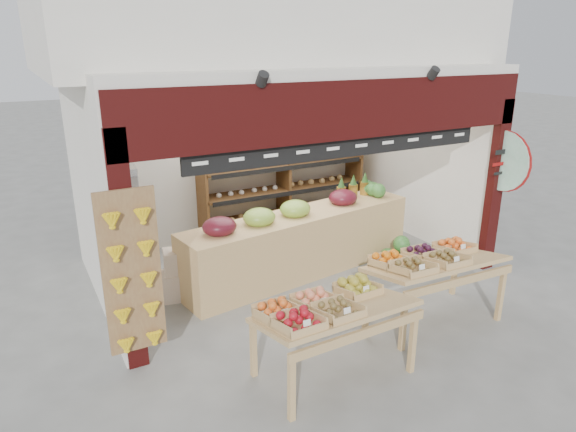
% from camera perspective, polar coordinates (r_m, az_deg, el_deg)
% --- Properties ---
extents(ground, '(60.00, 60.00, 0.00)m').
position_cam_1_polar(ground, '(7.92, 1.70, -6.82)').
color(ground, slate).
rests_on(ground, ground).
extents(shop_structure, '(6.36, 5.12, 5.40)m').
position_cam_1_polar(shop_structure, '(8.60, -3.88, 22.05)').
color(shop_structure, silver).
rests_on(shop_structure, ground).
extents(banana_board, '(0.60, 0.15, 1.80)m').
position_cam_1_polar(banana_board, '(5.56, -16.85, -6.51)').
color(banana_board, olive).
rests_on(banana_board, ground).
extents(gift_sign, '(0.04, 0.93, 0.92)m').
position_cam_1_polar(gift_sign, '(8.28, 22.82, 5.66)').
color(gift_sign, '#B2E0CC').
rests_on(gift_sign, ground).
extents(back_shelving, '(3.21, 0.53, 1.97)m').
position_cam_1_polar(back_shelving, '(9.44, -0.48, 5.36)').
color(back_shelving, brown).
rests_on(back_shelving, ground).
extents(refrigerator, '(0.74, 0.74, 1.72)m').
position_cam_1_polar(refrigerator, '(8.13, -18.43, -0.61)').
color(refrigerator, silver).
rests_on(refrigerator, ground).
extents(cardboard_stack, '(1.08, 0.78, 0.72)m').
position_cam_1_polar(cardboard_stack, '(7.42, -10.28, -6.74)').
color(cardboard_stack, silver).
rests_on(cardboard_stack, ground).
extents(mid_counter, '(3.94, 1.33, 1.20)m').
position_cam_1_polar(mid_counter, '(7.86, 1.30, -2.83)').
color(mid_counter, tan).
rests_on(mid_counter, ground).
extents(display_table_left, '(1.65, 0.95, 1.04)m').
position_cam_1_polar(display_table_left, '(5.39, 4.07, -10.29)').
color(display_table_left, tan).
rests_on(display_table_left, ground).
extents(display_table_right, '(1.71, 1.00, 1.06)m').
position_cam_1_polar(display_table_right, '(6.67, 15.43, -4.83)').
color(display_table_right, tan).
rests_on(display_table_right, ground).
extents(watermelon_pile, '(0.65, 0.65, 0.51)m').
position_cam_1_polar(watermelon_pile, '(8.41, 12.39, -4.45)').
color(watermelon_pile, '#194B1C').
rests_on(watermelon_pile, ground).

